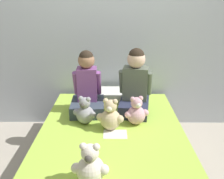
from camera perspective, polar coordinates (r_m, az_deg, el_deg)
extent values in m
plane|color=#B2A899|center=(2.40, -0.08, -20.17)|extent=(14.00, 14.00, 0.00)
cube|color=silver|center=(2.90, 0.10, 14.55)|extent=(8.00, 0.06, 2.50)
cube|color=#473828|center=(2.33, -0.08, -18.00)|extent=(1.34, 1.97, 0.23)
cube|color=silver|center=(2.20, -0.08, -13.79)|extent=(1.31, 1.93, 0.18)
cube|color=#A8D147|center=(2.14, -0.08, -11.45)|extent=(1.33, 1.95, 0.03)
cube|color=#384251|center=(2.52, -5.86, -4.17)|extent=(0.35, 0.38, 0.13)
cube|color=#7F4789|center=(2.48, -5.98, 1.33)|extent=(0.21, 0.17, 0.35)
sphere|color=#9E7051|center=(2.41, -6.21, 6.96)|extent=(0.17, 0.17, 0.17)
sphere|color=#2D2319|center=(2.40, -6.23, 7.64)|extent=(0.15, 0.15, 0.15)
cylinder|color=#7F4789|center=(2.49, -8.67, 1.48)|extent=(0.06, 0.15, 0.28)
cylinder|color=#7F4789|center=(2.47, -3.28, 1.55)|extent=(0.06, 0.15, 0.28)
cube|color=#282D47|center=(2.52, 5.33, -4.12)|extent=(0.36, 0.43, 0.13)
cube|color=#5B6656|center=(2.48, 5.65, 1.48)|extent=(0.28, 0.20, 0.35)
sphere|color=beige|center=(2.40, 5.87, 7.27)|extent=(0.18, 0.18, 0.18)
sphere|color=#2D2319|center=(2.39, 5.90, 8.01)|extent=(0.16, 0.16, 0.16)
cylinder|color=#5B6656|center=(2.49, 2.38, 1.88)|extent=(0.08, 0.15, 0.28)
cylinder|color=#5B6656|center=(2.47, 8.96, 1.45)|extent=(0.08, 0.15, 0.28)
sphere|color=#939399|center=(2.31, -6.46, -6.04)|extent=(0.17, 0.17, 0.17)
sphere|color=#939399|center=(2.26, -6.59, -3.22)|extent=(0.11, 0.11, 0.11)
sphere|color=#4C4742|center=(2.22, -7.08, -3.81)|extent=(0.05, 0.05, 0.05)
sphere|color=#939399|center=(2.25, -7.53, -2.10)|extent=(0.05, 0.05, 0.05)
sphere|color=#939399|center=(2.22, -5.72, -2.37)|extent=(0.05, 0.05, 0.05)
sphere|color=#939399|center=(2.32, -8.52, -5.41)|extent=(0.07, 0.07, 0.07)
sphere|color=#939399|center=(2.26, -4.75, -6.07)|extent=(0.07, 0.07, 0.07)
sphere|color=#DBA3B2|center=(2.30, 5.81, -6.14)|extent=(0.18, 0.18, 0.18)
sphere|color=#DBA3B2|center=(2.24, 5.94, -3.23)|extent=(0.11, 0.11, 0.11)
sphere|color=white|center=(2.20, 6.34, -3.85)|extent=(0.05, 0.05, 0.05)
sphere|color=#DBA3B2|center=(2.21, 5.00, -2.32)|extent=(0.05, 0.05, 0.05)
sphere|color=#DBA3B2|center=(2.24, 6.94, -2.11)|extent=(0.05, 0.05, 0.05)
sphere|color=#DBA3B2|center=(2.25, 3.93, -6.10)|extent=(0.07, 0.07, 0.07)
sphere|color=#DBA3B2|center=(2.30, 7.99, -5.58)|extent=(0.07, 0.07, 0.07)
sphere|color=#D1B78E|center=(2.20, -0.38, -7.22)|extent=(0.19, 0.19, 0.19)
sphere|color=#D1B78E|center=(2.13, -0.38, -3.99)|extent=(0.12, 0.12, 0.12)
sphere|color=beige|center=(2.09, -0.67, -4.71)|extent=(0.05, 0.05, 0.05)
sphere|color=#D1B78E|center=(2.12, -1.51, -2.76)|extent=(0.05, 0.05, 0.05)
sphere|color=#D1B78E|center=(2.11, 0.75, -2.95)|extent=(0.05, 0.05, 0.05)
sphere|color=#D1B78E|center=(2.19, -2.82, -6.67)|extent=(0.07, 0.07, 0.07)
sphere|color=#D1B78E|center=(2.15, 1.90, -7.12)|extent=(0.07, 0.07, 0.07)
sphere|color=silver|center=(1.64, -5.17, -18.70)|extent=(0.19, 0.19, 0.19)
sphere|color=silver|center=(1.56, -5.34, -14.92)|extent=(0.12, 0.12, 0.12)
sphere|color=#4C4742|center=(1.52, -5.65, -16.19)|extent=(0.05, 0.05, 0.05)
sphere|color=silver|center=(1.54, -6.97, -13.44)|extent=(0.05, 0.05, 0.05)
sphere|color=silver|center=(1.52, -3.80, -13.66)|extent=(0.05, 0.05, 0.05)
sphere|color=silver|center=(1.62, -8.57, -18.21)|extent=(0.07, 0.07, 0.07)
sphere|color=silver|center=(1.60, -2.00, -18.72)|extent=(0.07, 0.07, 0.07)
cube|color=silver|center=(2.83, 0.06, -1.29)|extent=(0.46, 0.29, 0.11)
cube|color=white|center=(2.15, 0.75, -10.70)|extent=(0.21, 0.15, 0.00)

